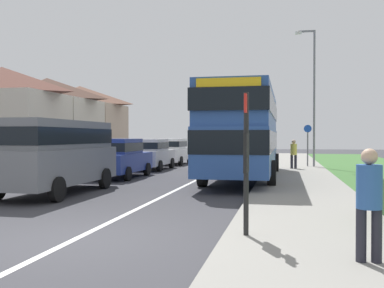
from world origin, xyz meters
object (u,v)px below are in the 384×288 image
bus_stop_sign (246,153)px  parked_car_blue (119,157)px  parked_car_white (172,150)px  pedestrian_walking_away (294,153)px  street_lamp_mid (312,90)px  double_decker_bus (244,129)px  parked_car_silver (150,153)px  cycle_route_sign (308,144)px  pedestrian_at_stop (369,200)px  parked_van_grey (56,151)px

bus_stop_sign → parked_car_blue: bearing=121.0°
parked_car_white → pedestrian_walking_away: parked_car_white is taller
bus_stop_sign → street_lamp_mid: (2.18, 18.88, 3.00)m
parked_car_white → street_lamp_mid: 9.80m
double_decker_bus → parked_car_blue: (-5.52, -0.42, -1.19)m
parked_car_silver → pedestrian_walking_away: parked_car_silver is taller
parked_car_silver → pedestrian_walking_away: (7.76, 0.91, 0.05)m
double_decker_bus → cycle_route_sign: 8.20m
parked_car_blue → bus_stop_sign: size_ratio=1.67×
parked_car_white → pedestrian_at_stop: size_ratio=2.52×
bus_stop_sign → pedestrian_walking_away: bearing=86.3°
parked_van_grey → bus_stop_sign: bus_stop_sign is taller
bus_stop_sign → street_lamp_mid: 19.24m
parked_car_silver → bus_stop_sign: size_ratio=1.57×
double_decker_bus → parked_car_silver: (-5.60, 4.56, -1.21)m
parked_car_blue → street_lamp_mid: bearing=42.1°
parked_car_blue → pedestrian_at_stop: bearing=-55.8°
double_decker_bus → parked_van_grey: (-5.47, -6.06, -0.76)m
parked_car_blue → pedestrian_walking_away: 9.68m
parked_car_blue → pedestrian_at_stop: 14.88m
double_decker_bus → bus_stop_sign: double_decker_bus is taller
parked_car_blue → pedestrian_walking_away: (7.68, 5.89, 0.03)m
parked_car_blue → bus_stop_sign: bus_stop_sign is taller
double_decker_bus → pedestrian_walking_away: size_ratio=6.66×
parked_car_blue → double_decker_bus: bearing=4.3°
parked_van_grey → parked_car_blue: 5.66m
parked_car_silver → street_lamp_mid: (8.84, 2.95, 3.61)m
double_decker_bus → cycle_route_sign: bearing=68.5°
double_decker_bus → bus_stop_sign: size_ratio=4.28×
bus_stop_sign → double_decker_bus: bearing=95.3°
cycle_route_sign → pedestrian_at_stop: bearing=-90.4°
parked_car_blue → street_lamp_mid: size_ratio=0.54×
double_decker_bus → pedestrian_at_stop: bearing=-77.4°
double_decker_bus → street_lamp_mid: 8.52m
parked_van_grey → pedestrian_walking_away: size_ratio=3.25×
parked_car_white → street_lamp_mid: bearing=-12.8°
parked_car_white → bus_stop_sign: bearing=-72.2°
bus_stop_sign → cycle_route_sign: bearing=84.2°
pedestrian_at_stop → pedestrian_walking_away: bearing=92.1°
parked_van_grey → parked_car_silver: 10.63m
parked_car_blue → cycle_route_sign: size_ratio=1.72×
double_decker_bus → parked_car_silver: size_ratio=2.72×
parked_van_grey → pedestrian_walking_away: 13.83m
parked_car_white → pedestrian_at_stop: (8.49, -22.26, 0.04)m
parked_van_grey → cycle_route_sign: 16.07m
parked_car_blue → bus_stop_sign: bearing=-59.0°
parked_van_grey → street_lamp_mid: (8.71, 13.57, 3.15)m
parked_van_grey → pedestrian_walking_away: bearing=56.5°
parked_car_silver → street_lamp_mid: street_lamp_mid is taller
parked_car_blue → pedestrian_at_stop: (8.37, -12.30, 0.03)m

